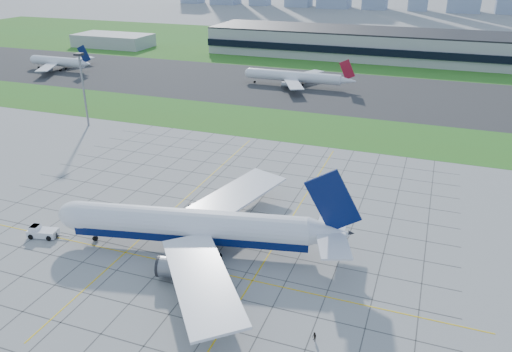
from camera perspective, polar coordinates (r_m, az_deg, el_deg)
The scene contains 14 objects.
ground at distance 103.92m, azimuth -9.46°, elevation -9.09°, with size 1400.00×1400.00×0.00m, color gray.
grass_median at distance 179.84m, azimuth 4.55°, elevation 5.74°, with size 700.00×35.00×0.04m, color #387120.
asphalt_taxiway at distance 231.26m, azimuth 8.36°, elevation 9.71°, with size 700.00×75.00×0.04m, color #383838.
grass_far at distance 337.51m, azimuth 12.54°, elevation 13.89°, with size 700.00×145.00×0.04m, color #387120.
apron_markings at distance 111.98m, azimuth -6.52°, elevation -6.27°, with size 120.00×130.00×0.03m.
terminal at distance 308.41m, azimuth 19.49°, elevation 13.69°, with size 260.00×43.00×15.80m.
service_block at distance 354.93m, azimuth -15.99°, elevation 14.68°, with size 50.00×25.00×8.00m, color #B7B7B2.
light_mast at distance 185.57m, azimuth -19.23°, elevation 10.25°, with size 2.50×2.50×25.60m.
airliner at distance 103.07m, azimuth -7.17°, elevation -5.70°, with size 62.39×62.58×19.86m.
pushback_tug at distance 118.31m, azimuth -23.32°, elevation -5.88°, with size 9.31×4.25×2.56m.
crew_near at distance 116.24m, azimuth -21.79°, elevation -6.35°, with size 0.57×0.37×1.56m, color black.
crew_far at distance 83.41m, azimuth 6.69°, elevation -17.79°, with size 0.79×0.61×1.62m, color black.
distant_jet_0 at distance 288.52m, azimuth -21.59°, elevation 12.07°, with size 36.37×42.66×14.08m.
distant_jet_1 at distance 235.32m, azimuth 4.51°, elevation 11.26°, with size 49.86×42.66×14.08m.
Camera 1 is at (45.43, -74.69, 56.20)m, focal length 35.00 mm.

